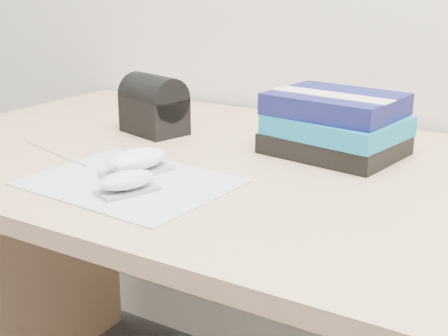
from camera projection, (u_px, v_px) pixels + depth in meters
The scene contains 7 objects.
desk at pixel (308, 279), 1.19m from camera, with size 1.60×0.80×0.73m.
mousepad at pixel (130, 182), 1.01m from camera, with size 0.32×0.25×0.00m, color #A09FA8.
mouse_rear at pixel (137, 161), 1.05m from camera, with size 0.09×0.13×0.05m.
mouse_front at pixel (127, 182), 0.96m from camera, with size 0.08×0.11×0.04m.
usb_cable at pixel (54, 152), 1.17m from camera, with size 0.00×0.00×0.24m, color silver.
book_stack at pixel (336, 124), 1.16m from camera, with size 0.26×0.22×0.12m.
pouch at pixel (154, 105), 1.30m from camera, with size 0.15×0.12×0.12m.
Camera 1 is at (0.42, 0.65, 1.06)m, focal length 50.00 mm.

